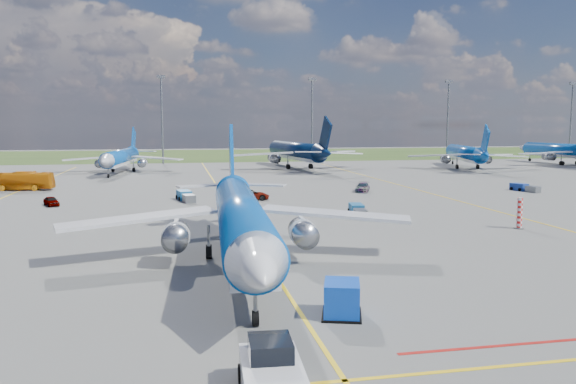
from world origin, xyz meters
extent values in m
plane|color=#535351|center=(0.00, 0.00, 0.00)|extent=(400.00, 400.00, 0.00)
cube|color=#2D4719|center=(0.00, 150.00, 0.00)|extent=(400.00, 80.00, 0.01)
cube|color=yellow|center=(0.00, 30.00, 0.01)|extent=(0.25, 160.00, 0.02)
cube|color=yellow|center=(0.00, -20.00, 0.01)|extent=(60.00, 0.25, 0.02)
cube|color=yellow|center=(30.00, 40.00, 0.01)|extent=(0.25, 120.00, 0.02)
cube|color=#A5140F|center=(8.00, -18.00, 0.01)|extent=(10.00, 0.25, 0.02)
cylinder|color=slate|center=(-10.00, 110.00, 11.00)|extent=(0.50, 0.50, 22.00)
cube|color=slate|center=(-10.00, 110.00, 22.30)|extent=(2.20, 0.50, 0.80)
cylinder|color=slate|center=(30.00, 110.00, 11.00)|extent=(0.50, 0.50, 22.00)
cube|color=slate|center=(30.00, 110.00, 22.30)|extent=(2.20, 0.50, 0.80)
cylinder|color=slate|center=(70.00, 110.00, 11.00)|extent=(0.50, 0.50, 22.00)
cube|color=slate|center=(70.00, 110.00, 22.30)|extent=(2.20, 0.50, 0.80)
cylinder|color=slate|center=(110.00, 110.00, 11.00)|extent=(0.50, 0.50, 22.00)
cube|color=slate|center=(110.00, 110.00, 22.30)|extent=(2.20, 0.50, 0.80)
cylinder|color=red|center=(26.00, 8.00, 1.50)|extent=(0.50, 0.50, 3.00)
cube|color=silver|center=(-3.01, -20.79, 0.65)|extent=(2.44, 4.33, 1.30)
cube|color=black|center=(-2.98, -20.19, 1.55)|extent=(1.70, 1.89, 0.90)
cube|color=slate|center=(-2.86, -18.19, 0.55)|extent=(0.39, 2.41, 0.20)
cube|color=blue|center=(2.05, -12.69, 0.91)|extent=(2.40, 2.70, 1.82)
imported|color=#CD730C|center=(-30.31, 51.77, 1.44)|extent=(10.56, 3.54, 2.89)
imported|color=#999999|center=(-21.73, 33.12, 0.58)|extent=(2.65, 3.66, 1.16)
imported|color=#999999|center=(3.31, 33.86, 0.67)|extent=(4.92, 2.40, 1.35)
imported|color=#999999|center=(20.93, 39.82, 0.66)|extent=(3.59, 4.92, 1.33)
cube|color=#17588A|center=(13.40, 19.73, 0.56)|extent=(1.82, 2.84, 1.12)
cube|color=slate|center=(12.99, 17.11, 0.46)|extent=(1.52, 2.20, 0.92)
cube|color=#1C68A8|center=(-5.50, 35.80, 0.62)|extent=(2.12, 3.17, 1.23)
cube|color=slate|center=(-4.92, 32.94, 0.51)|extent=(1.77, 2.47, 1.01)
cube|color=#193998|center=(44.92, 36.68, 0.54)|extent=(1.99, 2.83, 1.08)
cube|color=slate|center=(45.58, 34.21, 0.44)|extent=(1.65, 2.20, 0.88)
camera|label=1|loc=(-6.21, -40.07, 9.94)|focal=35.00mm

